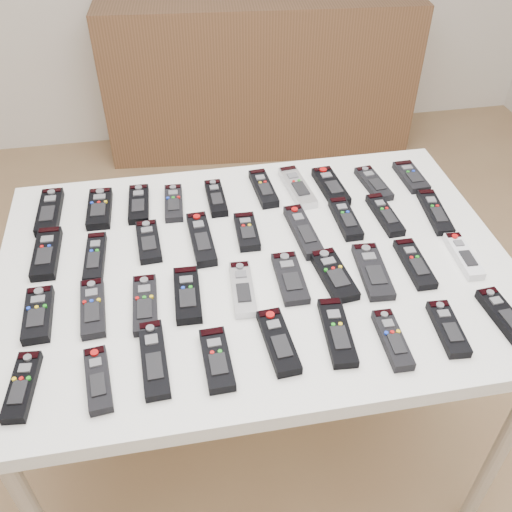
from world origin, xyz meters
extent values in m
plane|color=#916D49|center=(0.00, 0.00, 0.00)|extent=(4.00, 4.00, 0.00)
cube|color=white|center=(-0.04, -0.10, 0.76)|extent=(1.25, 0.88, 0.04)
cylinder|color=beige|center=(0.53, -0.48, 0.37)|extent=(0.04, 0.04, 0.74)
cylinder|color=beige|center=(-0.60, 0.28, 0.37)|extent=(0.04, 0.04, 0.74)
cylinder|color=beige|center=(0.53, 0.28, 0.37)|extent=(0.04, 0.04, 0.74)
cube|color=brown|center=(0.32, 1.78, 0.41)|extent=(1.67, 0.52, 0.82)
cube|color=black|center=(-0.55, 0.18, 0.79)|extent=(0.06, 0.19, 0.02)
cube|color=black|center=(-0.42, 0.17, 0.79)|extent=(0.07, 0.17, 0.02)
cube|color=black|center=(-0.31, 0.18, 0.79)|extent=(0.06, 0.16, 0.02)
cube|color=black|center=(-0.22, 0.17, 0.79)|extent=(0.06, 0.16, 0.02)
cube|color=black|center=(-0.10, 0.17, 0.79)|extent=(0.05, 0.16, 0.02)
cube|color=black|center=(0.04, 0.19, 0.79)|extent=(0.06, 0.17, 0.02)
cube|color=#B7B7BC|center=(0.13, 0.18, 0.79)|extent=(0.07, 0.20, 0.02)
cube|color=black|center=(0.23, 0.17, 0.79)|extent=(0.07, 0.18, 0.02)
cube|color=black|center=(0.35, 0.16, 0.79)|extent=(0.07, 0.16, 0.02)
cube|color=black|center=(0.47, 0.17, 0.79)|extent=(0.06, 0.15, 0.02)
cube|color=black|center=(-0.54, 0.01, 0.79)|extent=(0.06, 0.18, 0.02)
cube|color=black|center=(-0.43, -0.03, 0.79)|extent=(0.05, 0.17, 0.02)
cube|color=black|center=(-0.29, 0.01, 0.79)|extent=(0.06, 0.16, 0.02)
cube|color=black|center=(-0.16, 0.00, 0.79)|extent=(0.06, 0.20, 0.02)
cube|color=black|center=(-0.04, 0.00, 0.79)|extent=(0.06, 0.14, 0.02)
cube|color=black|center=(0.10, -0.02, 0.79)|extent=(0.06, 0.21, 0.02)
cube|color=black|center=(0.22, 0.01, 0.79)|extent=(0.05, 0.16, 0.02)
cube|color=black|center=(0.33, 0.01, 0.79)|extent=(0.05, 0.17, 0.02)
cube|color=black|center=(0.47, 0.00, 0.79)|extent=(0.07, 0.19, 0.02)
cube|color=black|center=(-0.54, -0.20, 0.79)|extent=(0.06, 0.16, 0.02)
cube|color=black|center=(-0.42, -0.20, 0.79)|extent=(0.06, 0.17, 0.02)
cube|color=black|center=(-0.31, -0.21, 0.79)|extent=(0.06, 0.18, 0.02)
cube|color=black|center=(-0.21, -0.20, 0.79)|extent=(0.06, 0.17, 0.02)
cube|color=#B7B7BC|center=(-0.09, -0.20, 0.79)|extent=(0.06, 0.17, 0.02)
cube|color=black|center=(0.03, -0.18, 0.79)|extent=(0.06, 0.17, 0.02)
cube|color=black|center=(0.13, -0.19, 0.79)|extent=(0.08, 0.18, 0.02)
cube|color=black|center=(0.23, -0.20, 0.79)|extent=(0.07, 0.19, 0.02)
cube|color=black|center=(0.34, -0.19, 0.79)|extent=(0.05, 0.17, 0.02)
cube|color=silver|center=(0.47, -0.18, 0.79)|extent=(0.05, 0.16, 0.02)
cube|color=black|center=(-0.55, -0.39, 0.79)|extent=(0.06, 0.16, 0.02)
cube|color=black|center=(-0.41, -0.40, 0.79)|extent=(0.06, 0.16, 0.02)
cube|color=black|center=(-0.30, -0.37, 0.79)|extent=(0.06, 0.20, 0.02)
cube|color=black|center=(-0.17, -0.40, 0.79)|extent=(0.06, 0.16, 0.02)
cube|color=black|center=(-0.04, -0.37, 0.79)|extent=(0.06, 0.17, 0.02)
cube|color=black|center=(0.09, -0.37, 0.79)|extent=(0.07, 0.19, 0.02)
cube|color=black|center=(0.20, -0.41, 0.79)|extent=(0.05, 0.16, 0.02)
cube|color=black|center=(0.33, -0.40, 0.79)|extent=(0.06, 0.15, 0.02)
cube|color=black|center=(0.46, -0.39, 0.79)|extent=(0.06, 0.16, 0.02)
camera|label=1|loc=(-0.22, -1.13, 1.71)|focal=40.00mm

